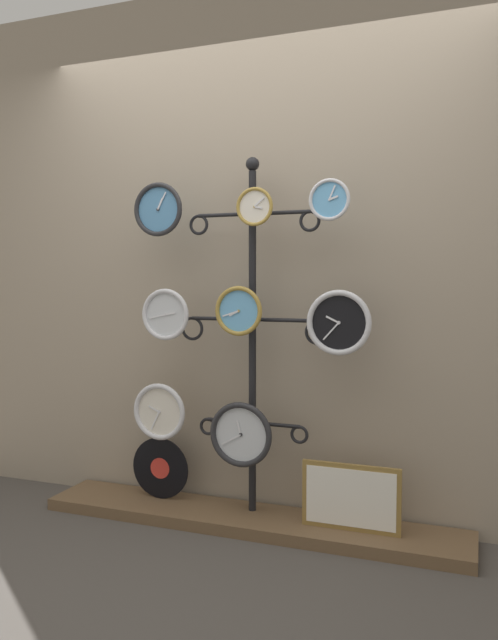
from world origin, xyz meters
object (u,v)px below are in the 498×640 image
at_px(clock_top_right, 330,200).
at_px(display_stand, 252,396).
at_px(vinyl_record, 160,468).
at_px(clock_bottom_center, 241,434).
at_px(clock_middle_left, 166,314).
at_px(picture_frame, 351,497).
at_px(clock_bottom_left, 160,412).
at_px(clock_top_left, 158,210).
at_px(clock_top_center, 255,207).
at_px(clock_middle_center, 239,311).
at_px(clock_middle_right, 339,323).

bearing_deg(clock_top_right, display_stand, 166.25).
bearing_deg(vinyl_record, clock_bottom_center, -11.86).
relative_size(clock_middle_left, picture_frame, 0.57).
height_order(display_stand, clock_top_right, display_stand).
bearing_deg(clock_bottom_center, clock_bottom_left, 176.21).
xyz_separation_m(clock_middle_left, clock_bottom_center, (0.43, -0.03, -0.59)).
relative_size(clock_top_left, clock_middle_left, 1.03).
bearing_deg(clock_top_center, clock_top_right, -1.19).
bearing_deg(display_stand, vinyl_record, -178.66).
relative_size(clock_top_left, clock_top_center, 1.47).
height_order(display_stand, clock_top_center, display_stand).
distance_m(clock_top_center, clock_top_right, 0.37).
bearing_deg(clock_bottom_left, clock_top_center, -0.62).
bearing_deg(picture_frame, clock_top_left, -179.44).
height_order(clock_top_left, clock_middle_center, clock_top_left).
bearing_deg(display_stand, clock_bottom_center, -97.50).
relative_size(clock_middle_left, clock_bottom_left, 0.89).
distance_m(clock_top_left, clock_bottom_left, 1.06).
relative_size(clock_top_left, clock_bottom_center, 0.85).
xyz_separation_m(clock_top_left, vinyl_record, (-0.05, 0.08, -1.38)).
bearing_deg(clock_bottom_center, clock_middle_left, 176.36).
distance_m(clock_bottom_center, picture_frame, 0.61).
distance_m(display_stand, clock_middle_left, 0.61).
xyz_separation_m(vinyl_record, picture_frame, (1.06, -0.07, -0.01)).
distance_m(clock_top_left, clock_middle_left, 0.54).
distance_m(clock_middle_right, clock_bottom_left, 1.07).
relative_size(display_stand, clock_middle_left, 6.93).
relative_size(clock_middle_right, clock_bottom_center, 0.94).
xyz_separation_m(clock_top_right, clock_bottom_center, (-0.44, -0.02, -1.14)).
distance_m(clock_top_center, clock_bottom_center, 1.12).
height_order(display_stand, clock_bottom_center, display_stand).
bearing_deg(clock_middle_right, clock_bottom_left, 179.76).
xyz_separation_m(clock_middle_right, vinyl_record, (-1.00, 0.08, -0.82)).
bearing_deg(vinyl_record, clock_bottom_left, -61.52).
distance_m(clock_middle_center, vinyl_record, 1.00).
height_order(clock_top_left, clock_bottom_left, clock_top_left).
height_order(clock_top_left, clock_middle_left, clock_top_left).
bearing_deg(clock_top_right, picture_frame, 9.23).
distance_m(clock_middle_left, vinyl_record, 0.85).
xyz_separation_m(clock_top_left, picture_frame, (1.01, 0.01, -1.39)).
bearing_deg(clock_middle_right, picture_frame, 7.46).
xyz_separation_m(clock_bottom_left, clock_bottom_center, (0.47, -0.03, -0.07)).
bearing_deg(clock_top_center, clock_bottom_left, 179.38).
distance_m(clock_top_center, clock_middle_right, 0.69).
distance_m(display_stand, picture_frame, 0.69).
xyz_separation_m(clock_top_center, clock_middle_right, (0.42, 0.00, -0.55)).
bearing_deg(clock_top_center, clock_middle_left, 179.79).
bearing_deg(display_stand, clock_middle_center, -116.28).
height_order(display_stand, clock_middle_left, display_stand).
xyz_separation_m(clock_middle_left, clock_middle_center, (0.40, 0.01, 0.02)).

